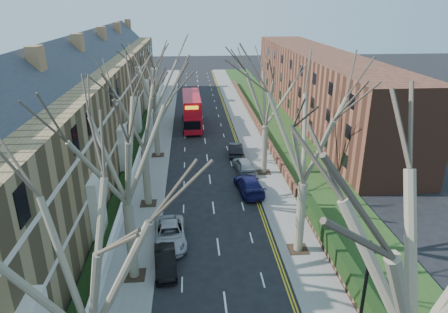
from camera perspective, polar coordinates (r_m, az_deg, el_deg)
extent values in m
cube|color=slate|center=(57.54, -8.96, 4.05)|extent=(3.00, 102.00, 0.12)
cube|color=slate|center=(57.89, 3.00, 4.39)|extent=(3.00, 102.00, 0.12)
cube|color=olive|center=(49.84, -18.89, 6.39)|extent=(9.00, 78.00, 10.00)
cube|color=#2C2E35|center=(48.76, -19.74, 13.20)|extent=(4.67, 78.00, 4.67)
cube|color=silver|center=(49.33, -13.65, 4.98)|extent=(0.12, 78.00, 0.35)
cube|color=silver|center=(48.50, -14.01, 8.95)|extent=(0.12, 78.00, 0.35)
cube|color=brown|center=(63.04, 13.16, 9.90)|extent=(8.00, 54.00, 10.00)
cube|color=brown|center=(61.79, 4.08, 5.95)|extent=(0.35, 54.00, 0.90)
cube|color=brown|center=(26.01, 18.61, -19.17)|extent=(0.40, 24.00, 0.60)
cube|color=black|center=(25.45, 18.86, -17.61)|extent=(0.70, 24.00, 1.20)
cube|color=white|center=(49.95, -11.44, 1.89)|extent=(0.30, 78.00, 1.00)
cube|color=#1D3A15|center=(58.63, 7.38, 4.55)|extent=(6.00, 102.00, 0.06)
cube|color=black|center=(16.54, 20.31, -11.98)|extent=(0.18, 0.50, 0.22)
cylinder|color=#6E624F|center=(26.32, -13.12, -11.70)|extent=(0.64, 0.64, 5.25)
cube|color=#2D2116|center=(27.80, -12.66, -16.23)|extent=(1.40, 1.40, 0.05)
cylinder|color=#6E624F|center=(35.11, -11.01, -2.95)|extent=(0.64, 0.64, 5.07)
cube|color=#2D2116|center=(36.20, -10.73, -6.60)|extent=(1.40, 1.40, 0.05)
cylinder|color=#6E624F|center=(46.25, -9.61, 3.23)|extent=(0.60, 0.60, 5.25)
cube|color=#2D2116|center=(47.11, -9.42, 0.21)|extent=(1.40, 1.40, 0.05)
cylinder|color=#6E624F|center=(28.68, 10.85, -8.56)|extent=(0.64, 0.64, 5.25)
cube|color=#2D2116|center=(30.05, 10.50, -12.88)|extent=(1.40, 1.40, 0.05)
cylinder|color=#6E624F|center=(41.10, 5.81, 0.99)|extent=(0.60, 0.60, 5.07)
cube|color=#2D2116|center=(42.04, 5.68, -2.24)|extent=(1.40, 1.40, 0.05)
cube|color=#B20C1A|center=(57.64, -4.60, 5.69)|extent=(2.68, 10.76, 2.14)
cube|color=#B20C1A|center=(57.12, -4.66, 7.66)|extent=(2.67, 10.22, 1.95)
cube|color=black|center=(57.52, -4.62, 6.11)|extent=(2.68, 9.90, 0.88)
cube|color=black|center=(57.10, -4.67, 7.76)|extent=(2.67, 9.69, 0.88)
imported|color=black|center=(27.80, -8.36, -14.57)|extent=(1.73, 4.06, 1.30)
imported|color=#A8A7AC|center=(30.44, -7.72, -10.93)|extent=(2.66, 5.19, 1.40)
imported|color=#17154C|center=(37.66, 3.60, -4.03)|extent=(2.66, 5.45, 1.52)
imported|color=gray|center=(42.16, 2.86, -1.18)|extent=(2.35, 4.61, 1.50)
imported|color=black|center=(46.62, 1.67, 1.04)|extent=(1.91, 4.50, 1.44)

